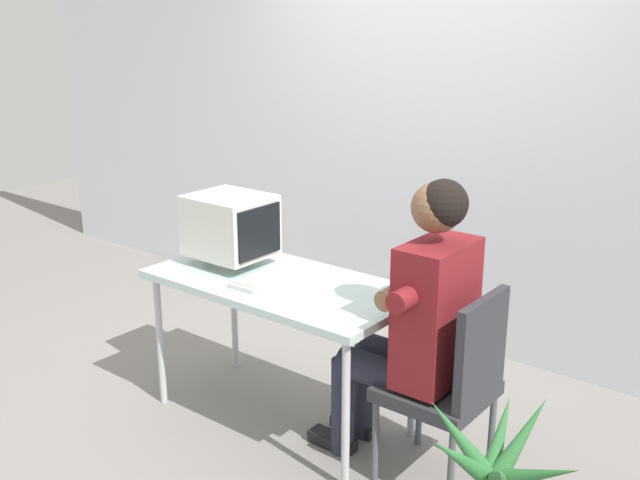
# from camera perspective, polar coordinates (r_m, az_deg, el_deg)

# --- Properties ---
(ground_plane) EXTENTS (12.00, 12.00, 0.00)m
(ground_plane) POSITION_cam_1_polar(r_m,az_deg,el_deg) (3.88, -2.94, -13.61)
(ground_plane) COLOR gray
(wall_back) EXTENTS (8.00, 0.10, 3.00)m
(wall_back) POSITION_cam_1_polar(r_m,az_deg,el_deg) (4.37, 12.22, 10.36)
(wall_back) COLOR silver
(wall_back) RESTS_ON ground_plane
(desk) EXTENTS (1.32, 0.66, 0.75)m
(desk) POSITION_cam_1_polar(r_m,az_deg,el_deg) (3.58, -3.11, -3.98)
(desk) COLOR #B7B7BC
(desk) RESTS_ON ground_plane
(crt_monitor) EXTENTS (0.41, 0.34, 0.36)m
(crt_monitor) POSITION_cam_1_polar(r_m,az_deg,el_deg) (3.76, -6.96, 1.09)
(crt_monitor) COLOR silver
(crt_monitor) RESTS_ON desk
(keyboard) EXTENTS (0.17, 0.42, 0.03)m
(keyboard) POSITION_cam_1_polar(r_m,az_deg,el_deg) (3.57, -4.01, -2.85)
(keyboard) COLOR silver
(keyboard) RESTS_ON desk
(office_chair) EXTENTS (0.43, 0.43, 0.90)m
(office_chair) POSITION_cam_1_polar(r_m,az_deg,el_deg) (3.21, 10.19, -10.69)
(office_chair) COLOR #4C4C51
(office_chair) RESTS_ON ground_plane
(person_seated) EXTENTS (0.71, 0.59, 1.36)m
(person_seated) POSITION_cam_1_polar(r_m,az_deg,el_deg) (3.19, 7.50, -5.95)
(person_seated) COLOR maroon
(person_seated) RESTS_ON ground_plane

